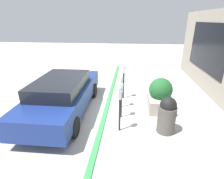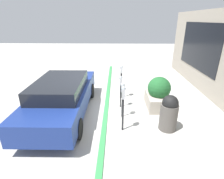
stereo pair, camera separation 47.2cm
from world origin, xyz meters
TOP-DOWN VIEW (x-y plane):
  - ground_plane at (0.00, 0.00)m, footprint 40.00×40.00m
  - curb_strip at (0.00, 0.08)m, footprint 13.50×0.16m
  - parking_meter_nearest at (-1.22, -0.51)m, footprint 0.17×0.14m
  - parking_meter_second at (-0.41, -0.52)m, footprint 0.18×0.16m
  - parking_meter_middle at (0.35, -0.48)m, footprint 0.15×0.13m
  - parking_meter_fourth at (1.26, -0.53)m, footprint 0.18×0.15m
  - planter_box at (0.39, -1.97)m, footprint 1.32×0.88m
  - parked_car_front at (-0.24, 1.62)m, footprint 4.72×1.82m
  - trash_bin at (-1.13, -1.94)m, footprint 0.54×0.54m

SIDE VIEW (x-z plane):
  - ground_plane at x=0.00m, z-range 0.00..0.00m
  - curb_strip at x=0.00m, z-range 0.00..0.04m
  - planter_box at x=0.39m, z-range -0.07..1.18m
  - trash_bin at x=-1.13m, z-range 0.00..1.17m
  - parked_car_front at x=-0.24m, z-range 0.05..1.42m
  - parking_meter_middle at x=0.35m, z-range 0.30..1.59m
  - parking_meter_second at x=-0.41m, z-range 0.33..1.63m
  - parking_meter_fourth at x=1.26m, z-range 0.27..1.75m
  - parking_meter_nearest at x=-1.22m, z-range 0.30..1.78m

